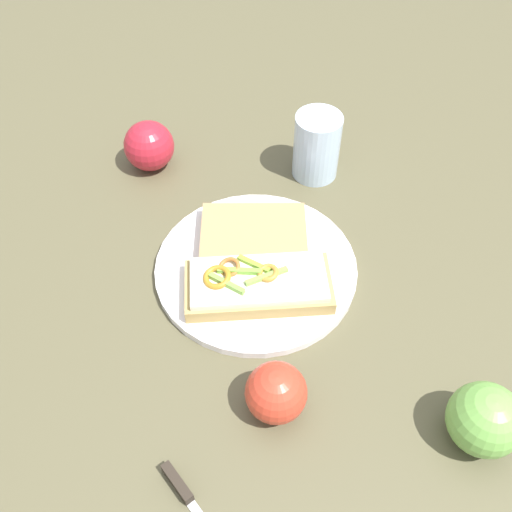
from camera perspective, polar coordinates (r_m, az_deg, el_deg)
name	(u,v)px	position (r m, az deg, el deg)	size (l,w,h in m)	color
ground_plane	(256,271)	(0.81, 0.00, -1.43)	(2.00, 2.00, 0.00)	brown
plate	(256,268)	(0.81, 0.00, -1.17)	(0.27, 0.27, 0.01)	white
sandwich	(257,284)	(0.76, 0.12, -2.73)	(0.20, 0.12, 0.04)	tan
bread_slice_side	(254,236)	(0.82, -0.22, 1.97)	(0.14, 0.10, 0.02)	tan
apple_0	(485,419)	(0.70, 21.09, -14.43)	(0.08, 0.08, 0.08)	#6EAF4A
apple_1	(149,146)	(0.95, -10.23, 10.36)	(0.08, 0.08, 0.08)	#B21F2E
apple_2	(276,393)	(0.67, 1.94, -12.96)	(0.07, 0.07, 0.07)	red
drinking_glass	(317,146)	(0.92, 5.84, 10.45)	(0.07, 0.07, 0.10)	silver
knife	(185,494)	(0.67, -6.85, -21.69)	(0.09, 0.09, 0.02)	silver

